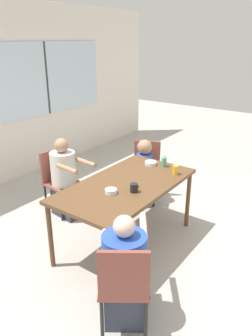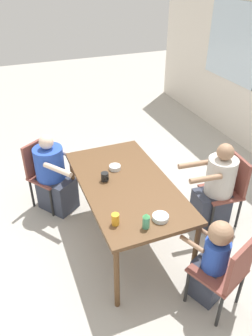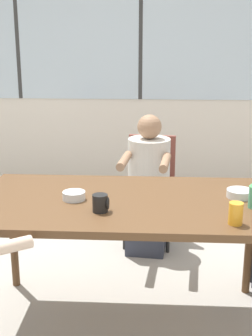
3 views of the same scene
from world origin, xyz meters
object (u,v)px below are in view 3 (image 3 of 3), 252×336
(person_woman_green_shirt, at_px, (148,190))
(bowl_cereal, at_px, (74,196))
(chair_for_woman_green_shirt, at_px, (151,179))
(bowl_white_shallow, at_px, (240,193))
(juice_glass, at_px, (236,213))
(coffee_mug, at_px, (101,203))

(person_woman_green_shirt, distance_m, bowl_cereal, 1.19)
(chair_for_woman_green_shirt, relative_size, bowl_white_shallow, 5.92)
(person_woman_green_shirt, distance_m, bowl_white_shallow, 1.16)
(person_woman_green_shirt, distance_m, juice_glass, 1.48)
(chair_for_woman_green_shirt, bearing_deg, coffee_mug, 86.08)
(person_woman_green_shirt, xyz_separation_m, juice_glass, (0.43, -1.37, 0.36))
(person_woman_green_shirt, height_order, bowl_white_shallow, person_woman_green_shirt)
(person_woman_green_shirt, xyz_separation_m, bowl_cereal, (-0.39, -1.07, 0.33))
(person_woman_green_shirt, height_order, bowl_cereal, person_woman_green_shirt)
(juice_glass, relative_size, bowl_white_shallow, 0.75)
(person_woman_green_shirt, bearing_deg, bowl_cereal, 75.81)
(bowl_cereal, bearing_deg, coffee_mug, -45.56)
(person_woman_green_shirt, height_order, juice_glass, person_woman_green_shirt)
(chair_for_woman_green_shirt, height_order, bowl_cereal, chair_for_woman_green_shirt)
(person_woman_green_shirt, relative_size, bowl_white_shallow, 7.34)
(chair_for_woman_green_shirt, relative_size, bowl_cereal, 6.91)
(coffee_mug, relative_size, bowl_cereal, 0.74)
(bowl_white_shallow, height_order, bowl_cereal, bowl_cereal)
(juice_glass, bearing_deg, coffee_mug, 169.20)
(chair_for_woman_green_shirt, bearing_deg, person_woman_green_shirt, 90.00)
(chair_for_woman_green_shirt, relative_size, person_woman_green_shirt, 0.81)
(juice_glass, xyz_separation_m, bowl_white_shallow, (0.09, 0.39, -0.03))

